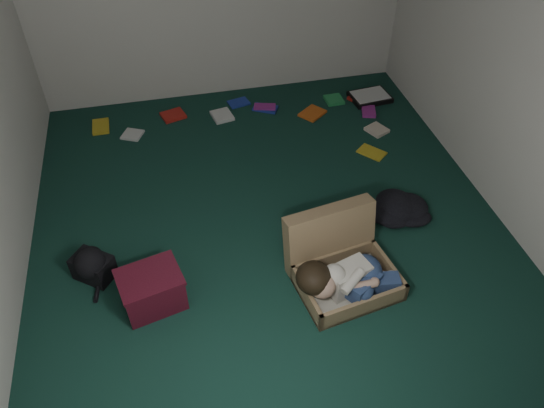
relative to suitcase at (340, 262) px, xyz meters
name	(u,v)px	position (x,y,z in m)	size (l,w,h in m)	color
floor	(268,222)	(-0.41, 0.72, -0.16)	(4.50, 4.50, 0.00)	#12342B
wall_front	(388,375)	(-0.41, -1.53, 1.14)	(4.50, 4.50, 0.00)	silver
wall_right	(520,62)	(1.59, 0.72, 1.14)	(4.50, 4.50, 0.00)	silver
suitcase	(340,262)	(0.00, 0.00, 0.00)	(0.84, 0.83, 0.54)	#947751
person	(346,278)	(-0.02, -0.19, 0.04)	(0.81, 0.40, 0.33)	silver
maroon_bin	(152,290)	(-1.43, 0.06, -0.01)	(0.52, 0.45, 0.31)	#4B0F1D
backpack	(93,266)	(-1.87, 0.43, -0.05)	(0.37, 0.30, 0.22)	black
clothing_pile	(407,213)	(0.78, 0.47, -0.09)	(0.47, 0.38, 0.15)	black
paper_tray	(370,97)	(1.17, 2.42, -0.13)	(0.47, 0.37, 0.06)	black
book_scatter	(272,117)	(-0.02, 2.29, -0.15)	(3.15, 1.49, 0.02)	gold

